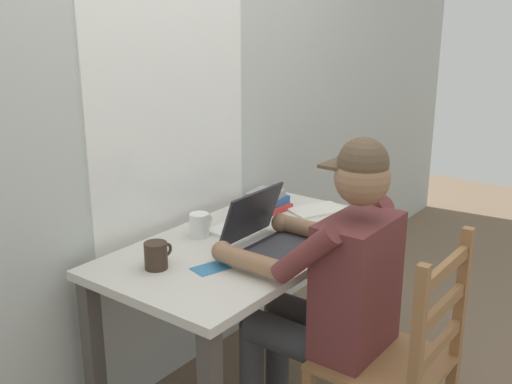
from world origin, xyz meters
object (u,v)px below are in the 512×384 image
(book_stack_main, at_px, (267,201))
(landscape_photo_print, at_px, (211,268))
(computer_mouse, at_px, (309,227))
(coffee_mug_white, at_px, (200,225))
(coffee_mug_dark, at_px, (156,255))
(wooden_chair, at_px, (398,364))
(seated_person, at_px, (330,284))
(coffee_mug_spare, at_px, (244,214))
(desk, at_px, (249,265))
(laptop, at_px, (270,235))

(book_stack_main, height_order, landscape_photo_print, book_stack_main)
(computer_mouse, height_order, coffee_mug_white, coffee_mug_white)
(coffee_mug_dark, relative_size, landscape_photo_print, 0.95)
(wooden_chair, bearing_deg, seated_person, 90.00)
(seated_person, bearing_deg, book_stack_main, 55.11)
(seated_person, distance_m, coffee_mug_spare, 0.60)
(seated_person, xyz_separation_m, landscape_photo_print, (-0.25, 0.36, 0.05))
(coffee_mug_dark, xyz_separation_m, book_stack_main, (0.77, 0.06, -0.01))
(computer_mouse, bearing_deg, wooden_chair, -118.03)
(desk, relative_size, computer_mouse, 12.70)
(desk, distance_m, computer_mouse, 0.31)
(wooden_chair, distance_m, computer_mouse, 0.70)
(book_stack_main, xyz_separation_m, landscape_photo_print, (-0.65, -0.22, -0.04))
(desk, relative_size, coffee_mug_white, 10.62)
(computer_mouse, bearing_deg, laptop, 175.27)
(seated_person, distance_m, book_stack_main, 0.72)
(desk, height_order, seated_person, seated_person)
(coffee_mug_white, xyz_separation_m, book_stack_main, (0.44, -0.02, -0.01))
(laptop, bearing_deg, book_stack_main, 37.50)
(laptop, xyz_separation_m, coffee_mug_dark, (-0.40, 0.22, -0.00))
(coffee_mug_white, bearing_deg, coffee_mug_spare, -12.99)
(coffee_mug_white, relative_size, coffee_mug_dark, 0.97)
(laptop, bearing_deg, seated_person, -98.02)
(wooden_chair, height_order, coffee_mug_white, wooden_chair)
(laptop, bearing_deg, wooden_chair, -94.19)
(book_stack_main, bearing_deg, coffee_mug_spare, -172.31)
(computer_mouse, relative_size, book_stack_main, 0.50)
(seated_person, xyz_separation_m, coffee_mug_dark, (-0.36, 0.52, 0.10))
(seated_person, bearing_deg, coffee_mug_dark, 124.78)
(laptop, height_order, computer_mouse, laptop)
(coffee_mug_dark, bearing_deg, laptop, -28.25)
(coffee_mug_white, bearing_deg, laptop, -76.39)
(seated_person, height_order, wooden_chair, seated_person)
(desk, xyz_separation_m, coffee_mug_dark, (-0.42, 0.10, 0.16))
(coffee_mug_white, relative_size, landscape_photo_print, 0.92)
(coffee_mug_white, distance_m, landscape_photo_print, 0.33)
(seated_person, bearing_deg, desk, 82.51)
(laptop, distance_m, coffee_mug_white, 0.31)
(seated_person, height_order, landscape_photo_print, seated_person)
(coffee_mug_spare, bearing_deg, landscape_photo_print, -156.54)
(wooden_chair, bearing_deg, desk, 85.50)
(laptop, relative_size, coffee_mug_white, 2.76)
(seated_person, height_order, coffee_mug_white, seated_person)
(coffee_mug_white, xyz_separation_m, coffee_mug_dark, (-0.33, -0.09, -0.00))
(computer_mouse, height_order, coffee_mug_spare, coffee_mug_spare)
(laptop, distance_m, computer_mouse, 0.26)
(wooden_chair, bearing_deg, coffee_mug_white, 91.98)
(book_stack_main, bearing_deg, coffee_mug_dark, -175.42)
(coffee_mug_dark, height_order, coffee_mug_spare, coffee_mug_dark)
(seated_person, height_order, laptop, seated_person)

